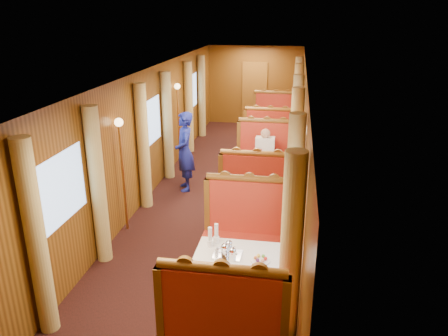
% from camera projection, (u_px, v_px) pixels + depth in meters
% --- Properties ---
extents(floor, '(3.00, 12.00, 0.01)m').
position_uv_depth(floor, '(224.00, 194.00, 8.93)').
color(floor, black).
rests_on(floor, ground).
extents(ceiling, '(3.00, 12.00, 0.01)m').
position_uv_depth(ceiling, '(224.00, 70.00, 8.08)').
color(ceiling, silver).
rests_on(ceiling, wall_left).
extents(wall_far, '(3.00, 0.01, 2.50)m').
position_uv_depth(wall_far, '(255.00, 86.00, 14.07)').
color(wall_far, brown).
rests_on(wall_far, floor).
extents(wall_left, '(0.01, 12.00, 2.50)m').
position_uv_depth(wall_left, '(150.00, 132.00, 8.74)').
color(wall_left, brown).
rests_on(wall_left, floor).
extents(wall_right, '(0.01, 12.00, 2.50)m').
position_uv_depth(wall_right, '(302.00, 139.00, 8.27)').
color(wall_right, brown).
rests_on(wall_right, floor).
extents(doorway_far, '(0.80, 0.04, 2.00)m').
position_uv_depth(doorway_far, '(254.00, 94.00, 14.13)').
color(doorway_far, brown).
rests_on(doorway_far, floor).
extents(table_near, '(1.05, 0.72, 0.75)m').
position_uv_depth(table_near, '(238.00, 280.00, 5.44)').
color(table_near, white).
rests_on(table_near, floor).
extents(banquette_near_fwd, '(1.30, 0.55, 1.34)m').
position_uv_depth(banquette_near_fwd, '(224.00, 333.00, 4.49)').
color(banquette_near_fwd, '#AC1318').
rests_on(banquette_near_fwd, floor).
extents(banquette_near_aft, '(1.30, 0.55, 1.34)m').
position_uv_depth(banquette_near_aft, '(247.00, 237.00, 6.37)').
color(banquette_near_aft, '#AC1318').
rests_on(banquette_near_aft, floor).
extents(table_mid, '(1.05, 0.72, 0.75)m').
position_uv_depth(table_mid, '(261.00, 179.00, 8.69)').
color(table_mid, white).
rests_on(table_mid, floor).
extents(banquette_mid_fwd, '(1.30, 0.55, 1.34)m').
position_uv_depth(banquette_mid_fwd, '(257.00, 197.00, 7.73)').
color(banquette_mid_fwd, '#AC1318').
rests_on(banquette_mid_fwd, floor).
extents(banquette_mid_aft, '(1.30, 0.55, 1.34)m').
position_uv_depth(banquette_mid_aft, '(265.00, 161.00, 9.61)').
color(banquette_mid_aft, '#AC1318').
rests_on(banquette_mid_aft, floor).
extents(table_far, '(1.05, 0.72, 0.75)m').
position_uv_depth(table_far, '(272.00, 133.00, 11.93)').
color(table_far, white).
rests_on(table_far, floor).
extents(banquette_far_fwd, '(1.30, 0.55, 1.34)m').
position_uv_depth(banquette_far_fwd, '(270.00, 142.00, 10.98)').
color(banquette_far_fwd, '#AC1318').
rests_on(banquette_far_fwd, floor).
extents(banquette_far_aft, '(1.30, 0.55, 1.34)m').
position_uv_depth(banquette_far_aft, '(274.00, 123.00, 12.86)').
color(banquette_far_aft, '#AC1318').
rests_on(banquette_far_aft, floor).
extents(tea_tray, '(0.35, 0.28, 0.01)m').
position_uv_depth(tea_tray, '(228.00, 254.00, 5.29)').
color(tea_tray, silver).
rests_on(tea_tray, table_near).
extents(teapot_left, '(0.19, 0.16, 0.13)m').
position_uv_depth(teapot_left, '(225.00, 251.00, 5.24)').
color(teapot_left, silver).
rests_on(teapot_left, tea_tray).
extents(teapot_right, '(0.19, 0.17, 0.13)m').
position_uv_depth(teapot_right, '(232.00, 255.00, 5.16)').
color(teapot_right, silver).
rests_on(teapot_right, tea_tray).
extents(teapot_back, '(0.17, 0.14, 0.12)m').
position_uv_depth(teapot_back, '(229.00, 248.00, 5.34)').
color(teapot_back, silver).
rests_on(teapot_back, tea_tray).
extents(fruit_plate, '(0.24, 0.24, 0.05)m').
position_uv_depth(fruit_plate, '(260.00, 259.00, 5.17)').
color(fruit_plate, white).
rests_on(fruit_plate, table_near).
extents(cup_inboard, '(0.08, 0.08, 0.26)m').
position_uv_depth(cup_inboard, '(210.00, 239.00, 5.45)').
color(cup_inboard, white).
rests_on(cup_inboard, table_near).
extents(cup_outboard, '(0.08, 0.08, 0.26)m').
position_uv_depth(cup_outboard, '(216.00, 235.00, 5.54)').
color(cup_outboard, white).
rests_on(cup_outboard, table_near).
extents(rose_vase_mid, '(0.06, 0.06, 0.36)m').
position_uv_depth(rose_vase_mid, '(260.00, 153.00, 8.52)').
color(rose_vase_mid, silver).
rests_on(rose_vase_mid, table_mid).
extents(rose_vase_far, '(0.06, 0.06, 0.36)m').
position_uv_depth(rose_vase_far, '(273.00, 114.00, 11.72)').
color(rose_vase_far, silver).
rests_on(rose_vase_far, table_far).
extents(window_left_near, '(0.01, 1.20, 0.90)m').
position_uv_depth(window_left_near, '(61.00, 189.00, 5.42)').
color(window_left_near, '#8AADDA').
rests_on(window_left_near, wall_left).
extents(curtain_left_near_a, '(0.22, 0.22, 2.35)m').
position_uv_depth(curtain_left_near_a, '(36.00, 240.00, 4.78)').
color(curtain_left_near_a, tan).
rests_on(curtain_left_near_a, floor).
extents(curtain_left_near_b, '(0.22, 0.22, 2.35)m').
position_uv_depth(curtain_left_near_b, '(98.00, 187.00, 6.22)').
color(curtain_left_near_b, tan).
rests_on(curtain_left_near_b, floor).
extents(window_right_near, '(0.01, 1.20, 0.90)m').
position_uv_depth(window_right_near, '(302.00, 206.00, 4.96)').
color(window_right_near, '#8AADDA').
rests_on(window_right_near, wall_right).
extents(curtain_right_near_a, '(0.22, 0.22, 2.35)m').
position_uv_depth(curtain_right_near_a, '(290.00, 263.00, 4.35)').
color(curtain_right_near_a, tan).
rests_on(curtain_right_near_a, floor).
extents(curtain_right_near_b, '(0.22, 0.22, 2.35)m').
position_uv_depth(curtain_right_near_b, '(293.00, 200.00, 5.80)').
color(curtain_right_near_b, tan).
rests_on(curtain_right_near_b, floor).
extents(window_left_mid, '(0.01, 1.20, 0.90)m').
position_uv_depth(window_left_mid, '(151.00, 122.00, 8.67)').
color(window_left_mid, '#8AADDA').
rests_on(window_left_mid, wall_left).
extents(curtain_left_mid_a, '(0.22, 0.22, 2.35)m').
position_uv_depth(curtain_left_mid_a, '(143.00, 147.00, 8.02)').
color(curtain_left_mid_a, tan).
rests_on(curtain_left_mid_a, floor).
extents(curtain_left_mid_b, '(0.22, 0.22, 2.35)m').
position_uv_depth(curtain_left_mid_b, '(167.00, 126.00, 9.47)').
color(curtain_left_mid_b, tan).
rests_on(curtain_left_mid_b, floor).
extents(window_right_mid, '(0.01, 1.20, 0.90)m').
position_uv_depth(window_right_mid, '(302.00, 128.00, 8.21)').
color(window_right_mid, '#8AADDA').
rests_on(window_right_mid, wall_right).
extents(curtain_right_mid_a, '(0.22, 0.22, 2.35)m').
position_uv_depth(curtain_right_mid_a, '(295.00, 155.00, 7.60)').
color(curtain_right_mid_a, tan).
rests_on(curtain_right_mid_a, floor).
extents(curtain_right_mid_b, '(0.22, 0.22, 2.35)m').
position_uv_depth(curtain_right_mid_b, '(296.00, 132.00, 9.04)').
color(curtain_right_mid_b, tan).
rests_on(curtain_right_mid_b, floor).
extents(window_left_far, '(0.01, 1.20, 0.90)m').
position_uv_depth(window_left_far, '(192.00, 92.00, 11.91)').
color(window_left_far, '#8AADDA').
rests_on(window_left_far, wall_left).
extents(curtain_left_far_a, '(0.22, 0.22, 2.35)m').
position_uv_depth(curtain_left_far_a, '(189.00, 108.00, 11.27)').
color(curtain_left_far_a, tan).
rests_on(curtain_left_far_a, floor).
extents(curtain_left_far_b, '(0.22, 0.22, 2.35)m').
position_uv_depth(curtain_left_far_b, '(202.00, 97.00, 12.71)').
color(curtain_left_far_b, tan).
rests_on(curtain_left_far_b, floor).
extents(window_right_far, '(0.01, 1.20, 0.90)m').
position_uv_depth(window_right_far, '(302.00, 95.00, 11.45)').
color(window_right_far, '#8AADDA').
rests_on(window_right_far, wall_right).
extents(curtain_right_far_a, '(0.22, 0.22, 2.35)m').
position_uv_depth(curtain_right_far_a, '(297.00, 111.00, 10.84)').
color(curtain_right_far_a, tan).
rests_on(curtain_right_far_a, floor).
extents(curtain_right_far_b, '(0.22, 0.22, 2.35)m').
position_uv_depth(curtain_right_far_b, '(297.00, 100.00, 12.29)').
color(curtain_right_far_b, tan).
rests_on(curtain_right_far_b, floor).
extents(sconce_left_fore, '(0.14, 0.14, 1.95)m').
position_uv_depth(sconce_left_fore, '(121.00, 152.00, 7.05)').
color(sconce_left_fore, '#BF8C3F').
rests_on(sconce_left_fore, floor).
extents(sconce_right_fore, '(0.14, 0.14, 1.95)m').
position_uv_depth(sconce_right_fore, '(296.00, 161.00, 6.62)').
color(sconce_right_fore, '#BF8C3F').
rests_on(sconce_right_fore, floor).
extents(sconce_left_aft, '(0.14, 0.14, 1.95)m').
position_uv_depth(sconce_left_aft, '(178.00, 107.00, 10.30)').
color(sconce_left_aft, '#BF8C3F').
rests_on(sconce_left_aft, floor).
extents(sconce_right_aft, '(0.14, 0.14, 1.95)m').
position_uv_depth(sconce_right_aft, '(298.00, 112.00, 9.87)').
color(sconce_right_aft, '#BF8C3F').
rests_on(sconce_right_aft, floor).
extents(steward, '(0.58, 0.70, 1.65)m').
position_uv_depth(steward, '(185.00, 152.00, 8.91)').
color(steward, navy).
rests_on(steward, floor).
extents(passenger, '(0.40, 0.44, 0.76)m').
position_uv_depth(passenger, '(265.00, 151.00, 9.25)').
color(passenger, beige).
rests_on(passenger, banquette_mid_aft).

